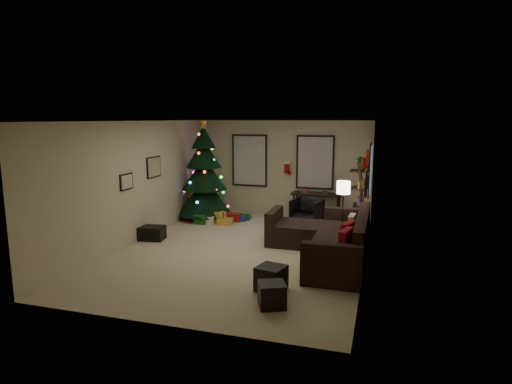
# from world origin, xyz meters

# --- Properties ---
(floor) EXTENTS (7.00, 7.00, 0.00)m
(floor) POSITION_xyz_m (0.00, 0.00, 0.00)
(floor) COLOR beige
(floor) RESTS_ON ground
(ceiling) EXTENTS (7.00, 7.00, 0.00)m
(ceiling) POSITION_xyz_m (0.00, 0.00, 2.70)
(ceiling) COLOR white
(ceiling) RESTS_ON floor
(wall_back) EXTENTS (5.00, 0.00, 5.00)m
(wall_back) POSITION_xyz_m (0.00, 3.50, 1.35)
(wall_back) COLOR beige
(wall_back) RESTS_ON floor
(wall_front) EXTENTS (5.00, 0.00, 5.00)m
(wall_front) POSITION_xyz_m (0.00, -3.50, 1.35)
(wall_front) COLOR beige
(wall_front) RESTS_ON floor
(wall_left) EXTENTS (0.00, 7.00, 7.00)m
(wall_left) POSITION_xyz_m (-2.50, 0.00, 1.35)
(wall_left) COLOR beige
(wall_left) RESTS_ON floor
(wall_right) EXTENTS (0.00, 7.00, 7.00)m
(wall_right) POSITION_xyz_m (2.50, 0.00, 1.35)
(wall_right) COLOR beige
(wall_right) RESTS_ON floor
(window_back_left) EXTENTS (1.05, 0.06, 1.50)m
(window_back_left) POSITION_xyz_m (-0.95, 3.47, 1.55)
(window_back_left) COLOR #728CB2
(window_back_left) RESTS_ON wall_back
(window_back_right) EXTENTS (1.05, 0.06, 1.50)m
(window_back_right) POSITION_xyz_m (0.95, 3.47, 1.55)
(window_back_right) COLOR #728CB2
(window_back_right) RESTS_ON wall_back
(window_right_wall) EXTENTS (0.06, 0.90, 1.30)m
(window_right_wall) POSITION_xyz_m (2.47, 2.55, 1.50)
(window_right_wall) COLOR #728CB2
(window_right_wall) RESTS_ON wall_right
(christmas_tree) EXTENTS (1.50, 1.50, 2.79)m
(christmas_tree) POSITION_xyz_m (-1.93, 2.42, 1.15)
(christmas_tree) COLOR black
(christmas_tree) RESTS_ON floor
(presents) EXTENTS (1.50, 1.08, 0.30)m
(presents) POSITION_xyz_m (-1.42, 2.20, 0.11)
(presents) COLOR maroon
(presents) RESTS_ON floor
(sofa) EXTENTS (2.15, 3.10, 0.93)m
(sofa) POSITION_xyz_m (1.80, 0.12, 0.31)
(sofa) COLOR black
(sofa) RESTS_ON floor
(pillow_red_a) EXTENTS (0.23, 0.48, 0.46)m
(pillow_red_a) POSITION_xyz_m (2.21, -1.02, 0.64)
(pillow_red_a) COLOR maroon
(pillow_red_a) RESTS_ON sofa
(pillow_red_b) EXTENTS (0.26, 0.46, 0.45)m
(pillow_red_b) POSITION_xyz_m (2.21, -0.48, 0.64)
(pillow_red_b) COLOR maroon
(pillow_red_b) RESTS_ON sofa
(pillow_cream) EXTENTS (0.14, 0.40, 0.40)m
(pillow_cream) POSITION_xyz_m (2.21, 0.34, 0.63)
(pillow_cream) COLOR beige
(pillow_cream) RESTS_ON sofa
(ottoman_near) EXTENTS (0.51, 0.51, 0.40)m
(ottoman_near) POSITION_xyz_m (1.11, -1.93, 0.20)
(ottoman_near) COLOR black
(ottoman_near) RESTS_ON floor
(ottoman_far) EXTENTS (0.50, 0.50, 0.36)m
(ottoman_far) POSITION_xyz_m (1.28, -2.52, 0.18)
(ottoman_far) COLOR black
(ottoman_far) RESTS_ON floor
(desk) EXTENTS (1.36, 0.48, 0.73)m
(desk) POSITION_xyz_m (1.05, 3.22, 0.65)
(desk) COLOR black
(desk) RESTS_ON floor
(desk_chair) EXTENTS (0.78, 0.75, 0.69)m
(desk_chair) POSITION_xyz_m (0.90, 2.57, 0.34)
(desk_chair) COLOR black
(desk_chair) RESTS_ON floor
(bookshelf) EXTENTS (0.30, 0.53, 1.81)m
(bookshelf) POSITION_xyz_m (2.30, 1.78, 0.88)
(bookshelf) COLOR black
(bookshelf) RESTS_ON floor
(potted_plant) EXTENTS (0.64, 0.64, 0.54)m
(potted_plant) POSITION_xyz_m (2.30, 1.93, 1.83)
(potted_plant) COLOR #4C4C4C
(potted_plant) RESTS_ON bookshelf
(floor_lamp) EXTENTS (0.29, 0.29, 1.39)m
(floor_lamp) POSITION_xyz_m (1.95, 1.12, 1.16)
(floor_lamp) COLOR black
(floor_lamp) RESTS_ON floor
(art_map) EXTENTS (0.04, 0.60, 0.50)m
(art_map) POSITION_xyz_m (-2.48, 0.71, 1.61)
(art_map) COLOR black
(art_map) RESTS_ON wall_left
(art_abstract) EXTENTS (0.04, 0.45, 0.35)m
(art_abstract) POSITION_xyz_m (-2.48, -0.44, 1.42)
(art_abstract) COLOR black
(art_abstract) RESTS_ON wall_left
(gallery) EXTENTS (0.03, 1.25, 0.54)m
(gallery) POSITION_xyz_m (2.48, -0.07, 1.57)
(gallery) COLOR black
(gallery) RESTS_ON wall_right
(garland) EXTENTS (0.08, 1.90, 0.30)m
(garland) POSITION_xyz_m (2.45, -0.03, 1.98)
(garland) COLOR #A5140C
(garland) RESTS_ON wall_right
(stocking_left) EXTENTS (0.20, 0.05, 0.36)m
(stocking_left) POSITION_xyz_m (-0.14, 3.54, 1.55)
(stocking_left) COLOR #990F0C
(stocking_left) RESTS_ON wall_back
(stocking_right) EXTENTS (0.20, 0.05, 0.36)m
(stocking_right) POSITION_xyz_m (0.19, 3.36, 1.40)
(stocking_right) COLOR #990F0C
(stocking_right) RESTS_ON wall_back
(storage_bin) EXTENTS (0.68, 0.50, 0.31)m
(storage_bin) POSITION_xyz_m (-2.29, 0.12, 0.16)
(storage_bin) COLOR black
(storage_bin) RESTS_ON floor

